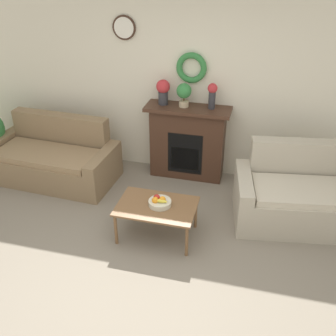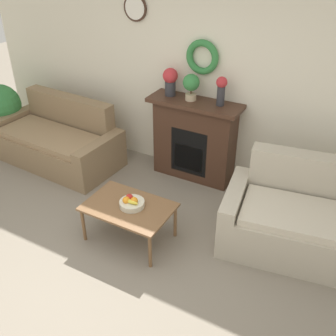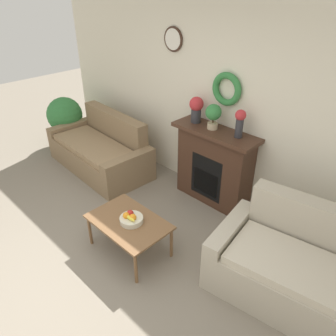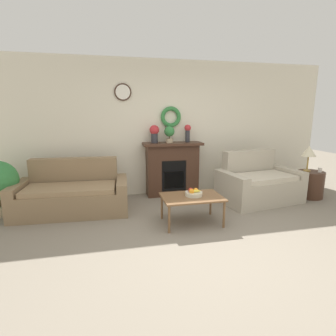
% 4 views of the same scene
% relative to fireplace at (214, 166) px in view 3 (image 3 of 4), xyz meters
% --- Properties ---
extents(ground_plane, '(16.00, 16.00, 0.00)m').
position_rel_fireplace_xyz_m(ground_plane, '(-0.01, -2.26, -0.55)').
color(ground_plane, gray).
extents(wall_back, '(6.80, 0.15, 2.70)m').
position_rel_fireplace_xyz_m(wall_back, '(-0.02, 0.21, 0.81)').
color(wall_back, beige).
rests_on(wall_back, ground_plane).
extents(fireplace, '(1.18, 0.41, 1.09)m').
position_rel_fireplace_xyz_m(fireplace, '(0.00, 0.00, 0.00)').
color(fireplace, '#42281C').
rests_on(fireplace, ground_plane).
extents(couch_left, '(1.88, 0.99, 0.88)m').
position_rel_fireplace_xyz_m(couch_left, '(-1.88, -0.55, -0.25)').
color(couch_left, '#846B4C').
rests_on(couch_left, ground_plane).
extents(loveseat_right, '(1.59, 1.12, 0.94)m').
position_rel_fireplace_xyz_m(loveseat_right, '(1.53, -0.73, -0.22)').
color(loveseat_right, '#B2A893').
rests_on(loveseat_right, ground_plane).
extents(coffee_table, '(0.91, 0.61, 0.43)m').
position_rel_fireplace_xyz_m(coffee_table, '(-0.05, -1.48, -0.16)').
color(coffee_table, brown).
rests_on(coffee_table, ground_plane).
extents(fruit_bowl, '(0.26, 0.26, 0.12)m').
position_rel_fireplace_xyz_m(fruit_bowl, '(-0.02, -1.46, -0.07)').
color(fruit_bowl, beige).
rests_on(fruit_bowl, coffee_table).
extents(vase_on_mantel_left, '(0.19, 0.19, 0.35)m').
position_rel_fireplace_xyz_m(vase_on_mantel_left, '(-0.36, 0.01, 0.74)').
color(vase_on_mantel_left, '#2D2D33').
rests_on(vase_on_mantel_left, fireplace).
extents(vase_on_mantel_right, '(0.13, 0.13, 0.35)m').
position_rel_fireplace_xyz_m(vase_on_mantel_right, '(0.32, 0.01, 0.74)').
color(vase_on_mantel_right, '#2D2D33').
rests_on(vase_on_mantel_right, fireplace).
extents(potted_plant_on_mantel, '(0.20, 0.20, 0.33)m').
position_rel_fireplace_xyz_m(potted_plant_on_mantel, '(-0.06, -0.01, 0.73)').
color(potted_plant_on_mantel, tan).
rests_on(potted_plant_on_mantel, fireplace).
extents(potted_plant_floor_by_couch, '(0.63, 0.63, 0.92)m').
position_rel_fireplace_xyz_m(potted_plant_floor_by_couch, '(-3.02, -0.50, 0.03)').
color(potted_plant_floor_by_couch, tan).
rests_on(potted_plant_floor_by_couch, ground_plane).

